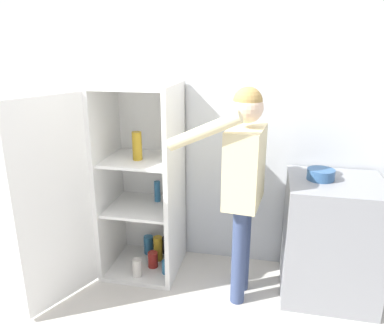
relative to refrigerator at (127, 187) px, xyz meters
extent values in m
plane|color=beige|center=(0.41, -0.56, -0.78)|extent=(12.00, 12.00, 0.00)
cube|color=silver|center=(0.41, 0.42, 0.50)|extent=(7.00, 0.06, 2.55)
cube|color=white|center=(0.10, 0.08, -0.76)|extent=(0.61, 0.59, 0.04)
cube|color=white|center=(0.10, 0.08, 0.81)|extent=(0.61, 0.59, 0.04)
cube|color=white|center=(0.10, 0.36, 0.02)|extent=(0.61, 0.03, 1.54)
cube|color=white|center=(-0.19, 0.08, 0.02)|extent=(0.03, 0.59, 1.54)
cube|color=white|center=(0.39, 0.08, 0.02)|extent=(0.04, 0.59, 1.54)
cube|color=white|center=(0.10, 0.08, -0.20)|extent=(0.54, 0.52, 0.02)
cube|color=white|center=(0.10, 0.08, 0.22)|extent=(0.54, 0.52, 0.02)
cube|color=white|center=(-0.36, -0.49, 0.02)|extent=(0.30, 0.58, 1.54)
cylinder|color=teal|center=(0.08, 0.24, -0.66)|extent=(0.09, 0.09, 0.17)
cylinder|color=#B78C1E|center=(0.20, 0.15, -0.63)|extent=(0.08, 0.08, 0.23)
cylinder|color=black|center=(0.22, 0.29, -0.67)|extent=(0.08, 0.08, 0.14)
cylinder|color=teal|center=(0.32, -0.04, -0.68)|extent=(0.05, 0.05, 0.12)
cylinder|color=maroon|center=(0.19, 0.04, -0.68)|extent=(0.09, 0.09, 0.14)
cylinder|color=beige|center=(0.10, -0.12, -0.67)|extent=(0.08, 0.08, 0.15)
cylinder|color=#B78C1E|center=(0.09, 0.03, 0.34)|extent=(0.08, 0.08, 0.23)
cylinder|color=black|center=(0.32, 0.14, -0.64)|extent=(0.07, 0.07, 0.20)
cylinder|color=teal|center=(0.20, 0.19, -0.10)|extent=(0.05, 0.05, 0.18)
cylinder|color=#384770|center=(0.95, -0.22, -0.39)|extent=(0.11, 0.11, 0.79)
cylinder|color=#384770|center=(0.96, -0.05, -0.39)|extent=(0.11, 0.11, 0.79)
cube|color=beige|center=(0.95, -0.13, 0.28)|extent=(0.28, 0.44, 0.56)
sphere|color=beige|center=(0.95, -0.13, 0.70)|extent=(0.22, 0.22, 0.22)
sphere|color=#AD894C|center=(0.95, -0.13, 0.74)|extent=(0.20, 0.20, 0.20)
cylinder|color=beige|center=(0.69, -0.34, 0.57)|extent=(0.52, 0.14, 0.30)
cylinder|color=beige|center=(0.98, 0.10, 0.26)|extent=(0.08, 0.08, 0.52)
cube|color=gray|center=(1.62, 0.05, -0.31)|extent=(0.69, 0.64, 0.94)
cylinder|color=#335B8E|center=(1.50, 0.06, 0.20)|extent=(0.20, 0.20, 0.08)
camera|label=1|loc=(1.11, -2.67, 1.11)|focal=35.00mm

